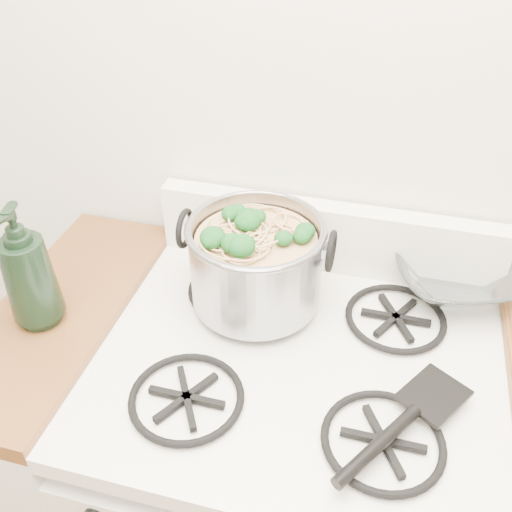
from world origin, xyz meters
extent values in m
plane|color=silver|center=(0.00, 1.60, 1.35)|extent=(3.60, 0.00, 3.60)
cube|color=white|center=(0.00, 1.27, 0.41)|extent=(0.76, 0.65, 0.81)
cube|color=white|center=(0.00, 1.27, 0.88)|extent=(0.76, 0.65, 0.04)
cube|color=black|center=(0.00, 1.27, 0.91)|extent=(0.60, 0.56, 0.02)
cylinder|color=black|center=(-0.28, 0.95, 0.78)|extent=(0.04, 0.03, 0.04)
cube|color=silver|center=(-0.51, 1.27, 0.44)|extent=(0.25, 0.65, 0.88)
cube|color=#512C13|center=(-0.51, 1.27, 0.90)|extent=(0.25, 0.65, 0.04)
cylinder|color=gray|center=(-0.12, 1.39, 1.01)|extent=(0.26, 0.26, 0.18)
torus|color=gray|center=(-0.12, 1.39, 1.10)|extent=(0.28, 0.28, 0.01)
torus|color=black|center=(-0.26, 1.39, 1.07)|extent=(0.01, 0.08, 0.08)
torus|color=black|center=(0.03, 1.39, 1.07)|extent=(0.01, 0.08, 0.08)
cylinder|color=tan|center=(-0.12, 1.39, 1.00)|extent=(0.24, 0.24, 0.15)
sphere|color=#144E1A|center=(-0.12, 1.39, 1.09)|extent=(0.04, 0.04, 0.04)
sphere|color=#144E1A|center=(-0.12, 1.39, 1.09)|extent=(0.04, 0.04, 0.04)
sphere|color=#144E1A|center=(-0.12, 1.39, 1.09)|extent=(0.04, 0.04, 0.04)
sphere|color=#144E1A|center=(-0.12, 1.39, 1.09)|extent=(0.04, 0.04, 0.04)
sphere|color=#144E1A|center=(-0.12, 1.39, 1.09)|extent=(0.04, 0.04, 0.04)
sphere|color=#144E1A|center=(-0.12, 1.39, 1.09)|extent=(0.04, 0.04, 0.04)
sphere|color=#144E1A|center=(-0.12, 1.39, 1.09)|extent=(0.04, 0.04, 0.04)
sphere|color=#144E1A|center=(-0.12, 1.39, 1.09)|extent=(0.04, 0.04, 0.04)
sphere|color=#144E1A|center=(-0.12, 1.39, 1.09)|extent=(0.04, 0.04, 0.04)
sphere|color=#144E1A|center=(-0.12, 1.39, 1.09)|extent=(0.04, 0.04, 0.04)
sphere|color=#144E1A|center=(-0.12, 1.39, 1.09)|extent=(0.04, 0.04, 0.04)
sphere|color=#144E1A|center=(-0.12, 1.39, 1.09)|extent=(0.04, 0.04, 0.04)
sphere|color=#144E1A|center=(-0.12, 1.39, 1.09)|extent=(0.04, 0.04, 0.04)
imported|color=white|center=(0.28, 1.53, 0.94)|extent=(0.12, 0.12, 0.02)
imported|color=black|center=(-0.52, 1.22, 1.05)|extent=(0.12, 0.12, 0.26)
camera|label=1|loc=(0.11, 0.52, 1.71)|focal=40.00mm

